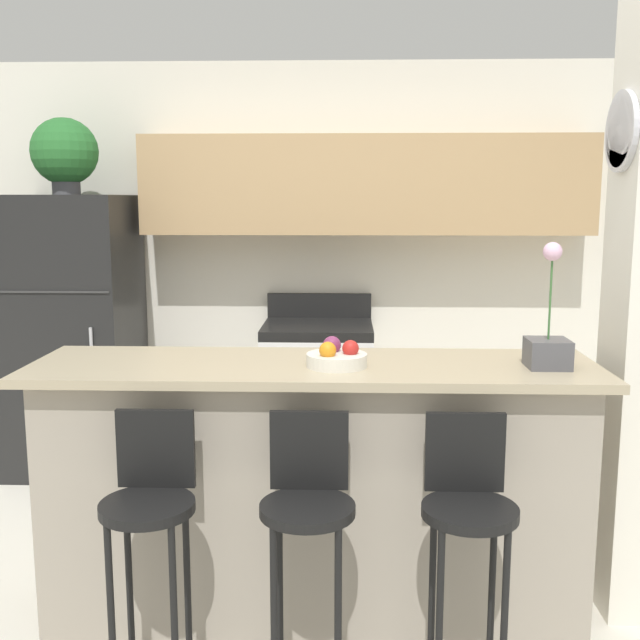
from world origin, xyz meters
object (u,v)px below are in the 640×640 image
orchid_vase (548,342)px  fruit_bowl (337,357)px  bar_stool_right (468,516)px  bar_stool_mid (308,514)px  bar_stool_left (150,512)px  potted_plant_on_fridge (65,153)px  stove_range (318,394)px  refrigerator (74,334)px

orchid_vase → fruit_bowl: 0.80m
bar_stool_right → orchid_vase: size_ratio=2.03×
bar_stool_mid → fruit_bowl: 0.62m
bar_stool_left → orchid_vase: size_ratio=2.03×
potted_plant_on_fridge → orchid_vase: (2.46, -1.73, -0.80)m
bar_stool_right → stove_range: bearing=104.8°
potted_plant_on_fridge → fruit_bowl: bearing=-46.4°
refrigerator → bar_stool_mid: bearing=-53.8°
bar_stool_mid → bar_stool_right: size_ratio=1.00×
bar_stool_left → orchid_vase: orchid_vase is taller
refrigerator → bar_stool_mid: refrigerator is taller
potted_plant_on_fridge → bar_stool_left: bearing=-64.3°
bar_stool_left → bar_stool_right: (1.07, 0.00, 0.00)m
bar_stool_left → bar_stool_mid: 0.54m
bar_stool_left → fruit_bowl: size_ratio=4.15×
bar_stool_right → bar_stool_mid: bearing=180.0°
potted_plant_on_fridge → stove_range: bearing=2.8°
stove_range → bar_stool_left: bearing=-102.4°
stove_range → orchid_vase: (0.94, -1.80, 0.69)m
bar_stool_left → orchid_vase: (1.43, 0.42, 0.52)m
orchid_vase → potted_plant_on_fridge: bearing=144.9°
bar_stool_right → orchid_vase: orchid_vase is taller
refrigerator → stove_range: (1.52, 0.07, -0.39)m
bar_stool_right → fruit_bowl: (-0.45, 0.41, 0.46)m
bar_stool_left → bar_stool_mid: size_ratio=1.00×
stove_range → orchid_vase: orchid_vase is taller
orchid_vase → bar_stool_right: bearing=-130.2°
stove_range → potted_plant_on_fridge: size_ratio=2.34×
bar_stool_left → refrigerator: bearing=115.7°
bar_stool_left → bar_stool_right: bearing=0.0°
bar_stool_left → bar_stool_right: size_ratio=1.00×
stove_range → potted_plant_on_fridge: (-1.52, -0.07, 1.50)m
bar_stool_mid → potted_plant_on_fridge: size_ratio=2.11×
bar_stool_mid → potted_plant_on_fridge: potted_plant_on_fridge is taller
stove_range → fruit_bowl: size_ratio=4.61×
refrigerator → orchid_vase: refrigerator is taller
potted_plant_on_fridge → orchid_vase: 3.11m
refrigerator → orchid_vase: (2.46, -1.73, 0.30)m
orchid_vase → bar_stool_left: bearing=-163.7°
stove_range → bar_stool_right: size_ratio=1.11×
bar_stool_left → bar_stool_mid: bearing=0.0°
bar_stool_mid → bar_stool_right: (0.54, 0.00, 0.00)m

